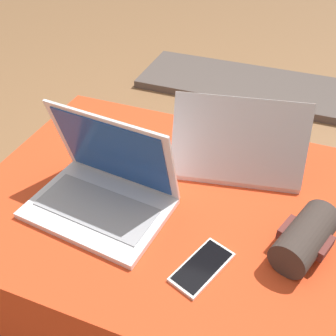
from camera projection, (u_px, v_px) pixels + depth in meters
ground_plane at (162, 290)px, 1.34m from camera, size 14.00×14.00×0.00m
ottoman at (161, 247)px, 1.20m from camera, size 0.98×0.79×0.45m
laptop_near at (104, 188)px, 1.00m from camera, size 0.37×0.28×0.25m
laptop_far at (236, 153)px, 1.12m from camera, size 0.39×0.29×0.23m
cell_phone at (202, 267)px, 0.87m from camera, size 0.12×0.17×0.01m
wrist_brace at (305, 238)px, 0.88m from camera, size 0.15×0.20×0.09m
fireplace_hearth at (253, 86)px, 2.44m from camera, size 1.40×0.50×0.04m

